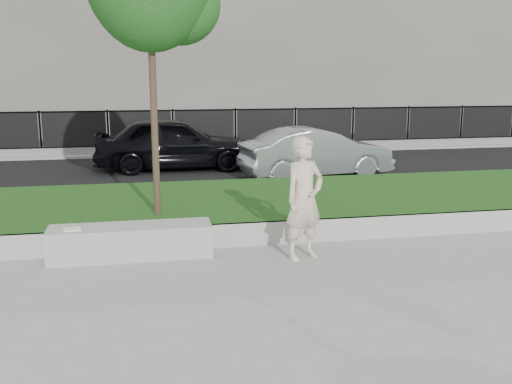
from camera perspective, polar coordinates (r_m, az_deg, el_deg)
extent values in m
plane|color=gray|center=(8.70, -0.03, -7.41)|extent=(90.00, 90.00, 0.00)
cube|color=#11370D|center=(11.48, -2.89, -1.58)|extent=(34.00, 4.00, 0.40)
cube|color=#9E9C93|center=(9.61, -1.22, -4.27)|extent=(34.00, 0.08, 0.40)
cube|color=black|center=(16.87, -5.56, 2.12)|extent=(34.00, 7.00, 0.04)
cube|color=gray|center=(21.30, -6.74, 4.25)|extent=(34.00, 3.00, 0.12)
cube|color=slate|center=(20.29, -6.54, 4.39)|extent=(32.00, 0.30, 0.24)
cube|color=black|center=(20.21, -6.58, 6.16)|extent=(32.00, 0.04, 1.50)
cube|color=black|center=(20.16, -6.63, 8.14)|extent=(32.00, 0.05, 0.05)
cube|color=black|center=(20.27, -6.54, 4.75)|extent=(32.00, 0.05, 0.05)
cube|color=#5F5B53|center=(28.18, -8.14, 16.14)|extent=(34.00, 10.00, 10.00)
cube|color=#9E9C93|center=(9.24, -12.39, -4.85)|extent=(2.52, 0.63, 0.52)
imported|color=beige|center=(8.85, 4.84, -0.64)|extent=(0.83, 0.70, 1.92)
cube|color=white|center=(9.14, -17.91, -3.56)|extent=(0.27, 0.21, 0.03)
cylinder|color=#38281C|center=(10.04, -10.32, 11.95)|extent=(0.12, 0.12, 5.03)
sphere|color=#1E4416|center=(10.33, -7.64, 18.19)|extent=(1.41, 1.41, 1.41)
imported|color=black|center=(17.01, -8.19, 4.88)|extent=(4.61, 1.86, 1.57)
imported|color=gray|center=(15.63, 6.03, 3.92)|extent=(4.28, 2.01, 1.36)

